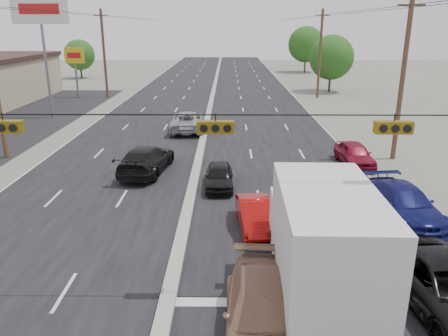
% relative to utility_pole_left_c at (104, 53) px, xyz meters
% --- Properties ---
extents(ground, '(200.00, 200.00, 0.00)m').
position_rel_utility_pole_left_c_xyz_m(ground, '(12.50, -40.00, -5.11)').
color(ground, '#606356').
rests_on(ground, ground).
extents(road_surface, '(20.00, 160.00, 0.02)m').
position_rel_utility_pole_left_c_xyz_m(road_surface, '(12.50, -10.00, -5.11)').
color(road_surface, black).
rests_on(road_surface, ground).
extents(center_median, '(0.50, 160.00, 0.20)m').
position_rel_utility_pole_left_c_xyz_m(center_median, '(12.50, -10.00, -5.01)').
color(center_median, gray).
rests_on(center_median, ground).
extents(parking_lot, '(10.00, 42.00, 0.02)m').
position_rel_utility_pole_left_c_xyz_m(parking_lot, '(-4.50, -15.00, -5.11)').
color(parking_lot, black).
rests_on(parking_lot, ground).
extents(utility_pole_left_c, '(1.60, 0.30, 10.00)m').
position_rel_utility_pole_left_c_xyz_m(utility_pole_left_c, '(0.00, 0.00, 0.00)').
color(utility_pole_left_c, '#422D1E').
rests_on(utility_pole_left_c, ground).
extents(utility_pole_right_b, '(1.60, 0.30, 10.00)m').
position_rel_utility_pole_left_c_xyz_m(utility_pole_right_b, '(25.00, -25.00, 0.00)').
color(utility_pole_right_b, '#422D1E').
rests_on(utility_pole_right_b, ground).
extents(utility_pole_right_c, '(1.60, 0.30, 10.00)m').
position_rel_utility_pole_left_c_xyz_m(utility_pole_right_c, '(25.00, 0.00, 0.00)').
color(utility_pole_right_c, '#422D1E').
rests_on(utility_pole_right_c, ground).
extents(traffic_signals, '(25.00, 0.30, 0.54)m').
position_rel_utility_pole_left_c_xyz_m(traffic_signals, '(13.90, -40.00, 0.39)').
color(traffic_signals, black).
rests_on(traffic_signals, ground).
extents(pole_sign_billboard, '(5.00, 0.25, 11.00)m').
position_rel_utility_pole_left_c_xyz_m(pole_sign_billboard, '(-2.00, -12.00, 3.76)').
color(pole_sign_billboard, slate).
rests_on(pole_sign_billboard, ground).
extents(pole_sign_far, '(2.20, 0.25, 6.00)m').
position_rel_utility_pole_left_c_xyz_m(pole_sign_far, '(-3.50, -0.00, -0.70)').
color(pole_sign_far, slate).
rests_on(pole_sign_far, ground).
extents(tree_left_far, '(4.80, 4.80, 6.12)m').
position_rel_utility_pole_left_c_xyz_m(tree_left_far, '(-9.50, 20.00, -1.39)').
color(tree_left_far, '#382619').
rests_on(tree_left_far, ground).
extents(tree_right_mid, '(5.60, 5.60, 7.14)m').
position_rel_utility_pole_left_c_xyz_m(tree_right_mid, '(27.50, 5.00, -0.77)').
color(tree_right_mid, '#382619').
rests_on(tree_right_mid, ground).
extents(tree_right_far, '(6.40, 6.40, 8.16)m').
position_rel_utility_pole_left_c_xyz_m(tree_right_far, '(28.50, 30.00, -0.15)').
color(tree_right_far, '#382619').
rests_on(tree_right_far, ground).
extents(box_truck, '(2.81, 7.59, 3.82)m').
position_rel_utility_pole_left_c_xyz_m(box_truck, '(17.19, -40.18, -3.15)').
color(box_truck, black).
rests_on(box_truck, ground).
extents(tan_sedan, '(2.44, 5.39, 1.53)m').
position_rel_utility_pole_left_c_xyz_m(tan_sedan, '(15.32, -42.06, -4.34)').
color(tan_sedan, '#8A654B').
rests_on(tan_sedan, ground).
extents(red_sedan, '(1.63, 3.87, 1.24)m').
position_rel_utility_pole_left_c_xyz_m(red_sedan, '(15.50, -35.33, -4.49)').
color(red_sedan, '#A00B09').
rests_on(red_sedan, ground).
extents(black_suv, '(3.18, 5.81, 1.54)m').
position_rel_utility_pole_left_c_xyz_m(black_suv, '(20.91, -40.76, -4.34)').
color(black_suv, black).
rests_on(black_suv, ground).
extents(queue_car_a, '(1.50, 3.64, 1.23)m').
position_rel_utility_pole_left_c_xyz_m(queue_car_a, '(13.90, -30.37, -4.49)').
color(queue_car_a, black).
rests_on(queue_car_a, ground).
extents(queue_car_b, '(1.49, 4.09, 1.34)m').
position_rel_utility_pole_left_c_xyz_m(queue_car_b, '(19.20, -31.73, -4.44)').
color(queue_car_b, silver).
rests_on(queue_car_b, ground).
extents(queue_car_d, '(2.56, 5.26, 1.47)m').
position_rel_utility_pole_left_c_xyz_m(queue_car_d, '(22.10, -34.28, -4.37)').
color(queue_car_d, '#101351').
rests_on(queue_car_d, ground).
extents(queue_car_e, '(1.90, 4.21, 1.40)m').
position_rel_utility_pole_left_c_xyz_m(queue_car_e, '(22.10, -26.42, -4.41)').
color(queue_car_e, maroon).
rests_on(queue_car_e, ground).
extents(oncoming_near, '(2.93, 5.70, 1.58)m').
position_rel_utility_pole_left_c_xyz_m(oncoming_near, '(9.63, -27.91, -4.32)').
color(oncoming_near, black).
rests_on(oncoming_near, ground).
extents(oncoming_far, '(2.89, 5.86, 1.60)m').
position_rel_utility_pole_left_c_xyz_m(oncoming_far, '(11.10, -17.30, -4.31)').
color(oncoming_far, '#9EA1A5').
rests_on(oncoming_far, ground).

